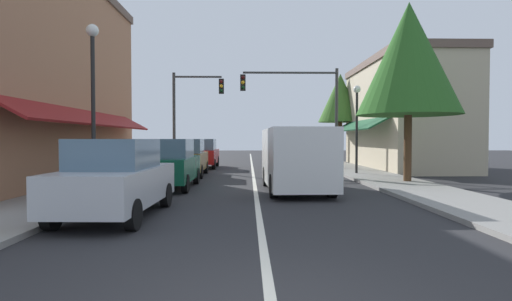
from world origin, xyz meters
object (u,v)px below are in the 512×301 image
tree_right_far (340,98)px  traffic_signal_mast_arm (303,100)px  parked_car_third_left (187,158)px  street_lamp_left_near (93,83)px  parked_car_nearest_left (116,178)px  parked_car_second_left (169,164)px  parked_car_far_left (203,154)px  van_in_lane (295,157)px  tree_right_near (409,59)px  street_lamp_right_mid (357,114)px  traffic_signal_left_corner (190,105)px

tree_right_far → traffic_signal_mast_arm: bearing=-120.8°
parked_car_third_left → street_lamp_left_near: 7.88m
parked_car_nearest_left → traffic_signal_mast_arm: traffic_signal_mast_arm is taller
parked_car_second_left → parked_car_far_left: 10.14m
van_in_lane → street_lamp_left_near: (-6.17, -1.65, 2.28)m
traffic_signal_mast_arm → tree_right_far: bearing=59.2°
tree_right_near → tree_right_far: 13.01m
parked_car_second_left → traffic_signal_mast_arm: 10.75m
parked_car_nearest_left → street_lamp_right_mid: 13.32m
street_lamp_left_near → parked_car_nearest_left: bearing=-60.9°
parked_car_second_left → street_lamp_left_near: street_lamp_left_near is taller
tree_right_far → parked_car_third_left: bearing=-135.4°
parked_car_nearest_left → tree_right_far: size_ratio=0.65×
parked_car_far_left → traffic_signal_mast_arm: 6.90m
van_in_lane → street_lamp_left_near: bearing=-166.6°
parked_car_nearest_left → street_lamp_left_near: street_lamp_left_near is taller
parked_car_second_left → traffic_signal_left_corner: 10.71m
parked_car_third_left → tree_right_far: 13.90m
parked_car_third_left → parked_car_far_left: bearing=87.4°
parked_car_far_left → street_lamp_left_near: 13.02m
parked_car_third_left → tree_right_far: tree_right_far is taller
street_lamp_left_near → street_lamp_right_mid: (9.82, 7.40, -0.45)m
parked_car_second_left → street_lamp_left_near: size_ratio=0.80×
parked_car_third_left → traffic_signal_mast_arm: (6.07, 3.62, 3.10)m
parked_car_nearest_left → van_in_lane: size_ratio=0.79×
street_lamp_right_mid → traffic_signal_left_corner: bearing=148.6°
parked_car_second_left → tree_right_far: tree_right_far is taller
street_lamp_left_near → tree_right_near: 11.52m
parked_car_far_left → parked_car_second_left: bearing=-90.5°
parked_car_nearest_left → tree_right_far: 22.06m
street_lamp_left_near → van_in_lane: bearing=15.0°
street_lamp_left_near → street_lamp_right_mid: size_ratio=1.18×
van_in_lane → street_lamp_right_mid: 7.05m
parked_car_third_left → van_in_lane: 7.24m
traffic_signal_left_corner → tree_right_near: (9.80, -9.10, 1.05)m
tree_right_near → street_lamp_right_mid: bearing=105.1°
van_in_lane → street_lamp_right_mid: street_lamp_right_mid is taller
parked_car_second_left → parked_car_far_left: same height
traffic_signal_mast_arm → tree_right_near: (3.13, -7.22, 0.90)m
parked_car_nearest_left → van_in_lane: van_in_lane is taller
parked_car_second_left → tree_right_near: (9.10, 1.16, 4.01)m
parked_car_nearest_left → traffic_signal_left_corner: traffic_signal_left_corner is taller
van_in_lane → tree_right_far: tree_right_far is taller
street_lamp_right_mid → tree_right_far: tree_right_far is taller
traffic_signal_mast_arm → tree_right_near: size_ratio=0.82×
parked_car_third_left → traffic_signal_left_corner: 6.27m
parked_car_nearest_left → traffic_signal_mast_arm: (6.09, 13.75, 3.10)m
van_in_lane → street_lamp_right_mid: bearing=56.0°
tree_right_near → tree_right_far: (0.31, 13.00, -0.22)m
parked_car_third_left → street_lamp_right_mid: bearing=-0.0°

